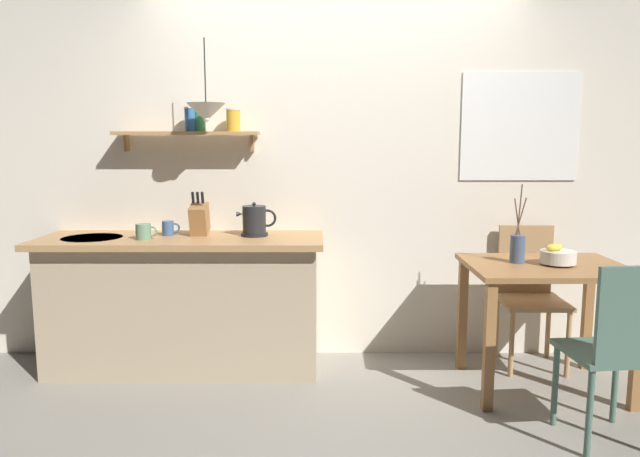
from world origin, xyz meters
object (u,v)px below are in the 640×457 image
(twig_vase, at_px, (517,248))
(pendant_lamp, at_px, (205,112))
(dining_table, at_px, (544,286))
(dining_chair_near, at_px, (615,345))
(coffee_mug_spare, at_px, (168,228))
(fruit_bowl, at_px, (557,256))
(knife_block, at_px, (199,219))
(electric_kettle, at_px, (254,221))
(coffee_mug_by_sink, at_px, (143,232))
(dining_chair_far, at_px, (528,288))

(twig_vase, bearing_deg, pendant_lamp, 173.17)
(dining_table, xyz_separation_m, twig_vase, (-0.16, 0.05, 0.22))
(dining_chair_near, bearing_deg, coffee_mug_spare, 155.75)
(fruit_bowl, bearing_deg, dining_chair_near, -88.03)
(knife_block, bearing_deg, twig_vase, -8.88)
(electric_kettle, xyz_separation_m, coffee_mug_by_sink, (-0.68, -0.14, -0.05))
(twig_vase, xyz_separation_m, pendant_lamp, (-1.90, 0.23, 0.81))
(coffee_mug_spare, bearing_deg, dining_chair_far, 1.28)
(twig_vase, relative_size, pendant_lamp, 0.94)
(dining_chair_far, xyz_separation_m, knife_block, (-2.19, -0.07, 0.48))
(dining_table, xyz_separation_m, dining_chair_far, (0.06, 0.42, -0.12))
(dining_chair_near, xyz_separation_m, knife_block, (-2.22, 1.08, 0.48))
(pendant_lamp, bearing_deg, dining_chair_far, 3.97)
(electric_kettle, xyz_separation_m, coffee_mug_spare, (-0.57, 0.02, -0.05))
(electric_kettle, bearing_deg, fruit_bowl, -11.45)
(twig_vase, distance_m, coffee_mug_spare, 2.21)
(pendant_lamp, bearing_deg, knife_block, 133.51)
(coffee_mug_spare, distance_m, pendant_lamp, 0.80)
(pendant_lamp, bearing_deg, dining_chair_near, -25.00)
(fruit_bowl, height_order, coffee_mug_by_sink, coffee_mug_by_sink)
(dining_chair_far, height_order, coffee_mug_by_sink, coffee_mug_by_sink)
(coffee_mug_spare, xyz_separation_m, pendant_lamp, (0.28, -0.09, 0.74))
(dining_chair_near, relative_size, coffee_mug_spare, 8.01)
(fruit_bowl, bearing_deg, coffee_mug_by_sink, 174.76)
(dining_chair_near, bearing_deg, fruit_bowl, 91.97)
(dining_table, bearing_deg, fruit_bowl, -20.56)
(fruit_bowl, height_order, coffee_mug_spare, coffee_mug_spare)
(coffee_mug_by_sink, bearing_deg, knife_block, 25.01)
(fruit_bowl, xyz_separation_m, electric_kettle, (-1.83, 0.37, 0.16))
(twig_vase, distance_m, pendant_lamp, 2.08)
(fruit_bowl, xyz_separation_m, coffee_mug_spare, (-2.40, 0.39, 0.11))
(dining_table, height_order, twig_vase, twig_vase)
(twig_vase, bearing_deg, dining_chair_near, -72.66)
(dining_chair_far, height_order, knife_block, knife_block)
(knife_block, bearing_deg, pendant_lamp, -46.49)
(dining_chair_far, bearing_deg, electric_kettle, -177.67)
(dining_chair_near, xyz_separation_m, coffee_mug_by_sink, (-2.54, 0.93, 0.42))
(coffee_mug_spare, bearing_deg, electric_kettle, -2.13)
(dining_chair_near, distance_m, twig_vase, 0.88)
(electric_kettle, relative_size, coffee_mug_by_sink, 1.90)
(dining_chair_far, height_order, twig_vase, twig_vase)
(knife_block, distance_m, pendant_lamp, 0.69)
(fruit_bowl, relative_size, twig_vase, 0.43)
(electric_kettle, bearing_deg, coffee_mug_by_sink, -168.33)
(electric_kettle, height_order, coffee_mug_by_sink, electric_kettle)
(dining_chair_far, bearing_deg, coffee_mug_spare, -178.72)
(knife_block, bearing_deg, dining_chair_far, 1.72)
(dining_table, relative_size, coffee_mug_spare, 7.93)
(dining_chair_far, distance_m, knife_block, 2.25)
(fruit_bowl, bearing_deg, electric_kettle, 168.55)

